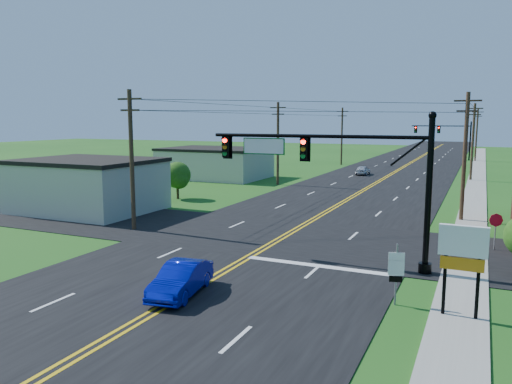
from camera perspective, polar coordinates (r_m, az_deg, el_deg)
The scene contains 20 objects.
ground at distance 20.40m, azimuth -9.98°, elevation -12.25°, with size 260.00×260.00×0.00m, color #1A4C15.
road_main at distance 66.97m, azimuth 14.93°, elevation 1.91°, with size 16.00×220.00×0.04m, color black.
road_cross at distance 30.60m, azimuth 2.85°, elevation -5.13°, with size 70.00×10.00×0.04m, color black.
sidewalk at distance 56.14m, azimuth 23.81°, elevation 0.33°, with size 2.00×160.00×0.08m, color gray.
signal_mast_main at distance 24.70m, azimuth 8.87°, elevation 2.69°, with size 11.30×0.60×7.48m.
signal_mast_far at distance 95.94m, azimuth 20.70°, elevation 6.20°, with size 10.98×0.60×7.48m.
cream_bldg_near at distance 41.07m, azimuth -18.65°, elevation 0.77°, with size 10.20×8.20×4.10m.
cream_bldg_far at distance 61.69m, azimuth -4.67°, elevation 3.35°, with size 12.20×9.20×3.70m.
utility_pole_left_a at distance 32.91m, azimuth -14.03°, elevation 3.86°, with size 1.80×0.28×9.00m.
utility_pole_left_b at distance 54.70m, azimuth 2.52°, elevation 5.76°, with size 1.80×0.28×9.00m.
utility_pole_left_c at distance 80.37m, azimuth 9.78°, elevation 6.44°, with size 1.80×0.28×9.00m.
utility_pole_right_a at distance 37.78m, azimuth 22.75°, elevation 4.00°, with size 1.80×0.28×9.00m.
utility_pole_right_b at distance 63.74m, azimuth 23.54°, elevation 5.44°, with size 1.80×0.28×9.00m.
utility_pole_right_c at distance 93.73m, azimuth 23.90°, elevation 6.10°, with size 1.80×0.28×9.00m.
tree_left at distance 45.46m, azimuth -8.98°, elevation 1.92°, with size 2.40×2.40×3.37m.
blue_car at distance 20.79m, azimuth -8.56°, elevation -9.91°, with size 1.38×3.97×1.31m, color #0811AD.
distant_car at distance 66.10m, azimuth 12.11°, elevation 2.42°, with size 1.39×3.47×1.18m, color silver.
route_sign at distance 20.06m, azimuth 15.72°, elevation -8.55°, with size 0.59×0.18×2.42m.
stop_sign at distance 30.14m, azimuth 25.72°, elevation -3.30°, with size 0.72×0.24×2.07m.
pylon_sign at distance 19.25m, azimuth 22.57°, elevation -6.25°, with size 1.66×0.26×3.41m.
Camera 1 is at (10.93, -15.69, 7.10)m, focal length 35.00 mm.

